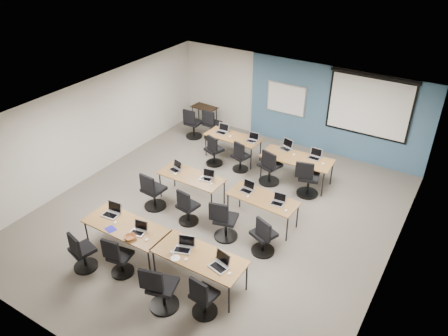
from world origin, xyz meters
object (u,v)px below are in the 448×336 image
Objects in this scene: laptop_1 at (139,230)px; task_chair_3 at (203,299)px; training_table_front_right at (199,257)px; laptop_6 at (247,188)px; task_chair_6 at (224,223)px; laptop_7 at (278,201)px; utility_table at (204,110)px; spare_chair_a at (211,127)px; task_chair_2 at (161,291)px; training_table_back_right at (297,159)px; task_chair_0 at (82,254)px; laptop_11 at (315,156)px; laptop_5 at (207,177)px; training_table_mid_right at (263,200)px; task_chair_1 at (119,259)px; task_chair_11 at (307,181)px; task_chair_4 at (153,194)px; laptop_4 at (176,168)px; training_table_mid_left at (191,178)px; training_table_front_left at (126,227)px; training_table_back_left at (233,138)px; task_chair_8 at (214,153)px; laptop_10 at (286,147)px; task_chair_10 at (269,169)px; task_chair_5 at (187,209)px; laptop_2 at (184,246)px; projector_screen at (370,102)px; task_chair_7 at (263,238)px; laptop_3 at (220,263)px; laptop_9 at (252,139)px; whiteboard at (286,99)px; spare_chair_b at (193,126)px; laptop_8 at (222,130)px.

task_chair_3 is (1.97, -0.56, -0.39)m from laptop_1.
training_table_front_right is 2.49m from laptop_6.
laptop_1 is 1.93m from task_chair_6.
laptop_7 is 0.35× the size of utility_table.
task_chair_2 is at bearing -64.87° from spare_chair_a.
training_table_back_right is 6.22× the size of laptop_6.
task_chair_0 reaches higher than laptop_11.
task_chair_0 is 3.25× the size of laptop_5.
utility_table is at bearing 137.43° from spare_chair_a.
training_table_mid_right is 2.43m from laptop_11.
task_chair_1 is 0.92× the size of task_chair_11.
task_chair_11 reaches higher than task_chair_4.
laptop_4 reaches higher than utility_table.
training_table_mid_left is 2.99m from task_chair_11.
training_table_front_left is at bearing 168.63° from laptop_1.
training_table_front_right is 2.93m from training_table_mid_left.
laptop_5 reaches higher than training_table_back_left.
laptop_1 is (0.57, -4.79, 0.11)m from training_table_back_left.
training_table_front_left is at bearing -178.49° from training_table_front_right.
task_chair_8 reaches higher than task_chair_1.
laptop_11 is at bearing 52.16° from task_chair_4.
task_chair_1 is at bearing -84.17° from laptop_10.
task_chair_2 is 4.95m from task_chair_10.
task_chair_5 is 0.93× the size of task_chair_11.
training_table_front_left is 1.95× the size of task_chair_5.
task_chair_2 is 3.47× the size of laptop_7.
laptop_2 is at bearing -98.51° from training_table_back_right.
laptop_1 is 6.64m from utility_table.
laptop_6 is (1.51, 0.17, 0.11)m from training_table_mid_left.
projector_screen is 7.93× the size of laptop_5.
task_chair_7 is at bearing 35.58° from laptop_2.
laptop_3 reaches higher than laptop_9.
whiteboard is 6.64m from laptop_1.
task_chair_5 is at bearing -91.64° from laptop_9.
laptop_3 is 0.35× the size of spare_chair_b.
training_table_front_right is 0.51m from laptop_3.
task_chair_11 reaches higher than task_chair_7.
whiteboard is at bearing 26.54° from spare_chair_a.
task_chair_4 is at bearing 102.45° from task_chair_1.
task_chair_4 reaches higher than training_table_mid_left.
laptop_1 reaches higher than training_table_back_left.
task_chair_3 is at bearing -50.69° from training_table_mid_left.
projector_screen is 7.13× the size of laptop_8.
projector_screen is 3.96m from training_table_back_left.
task_chair_1 reaches higher than training_table_mid_right.
training_table_back_left is 5.41m from task_chair_1.
whiteboard is at bearing 179.55° from projector_screen.
task_chair_1 is at bearing -111.38° from projector_screen.
projector_screen reaches higher than laptop_2.
training_table_front_right is at bearing -101.00° from projector_screen.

